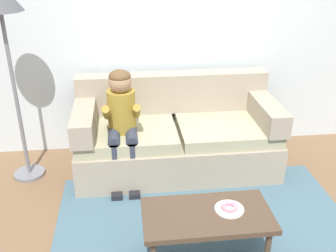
# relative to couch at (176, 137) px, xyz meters

# --- Properties ---
(ground) EXTENTS (10.00, 10.00, 0.00)m
(ground) POSITION_rel_couch_xyz_m (0.11, -0.84, -0.34)
(ground) COLOR brown
(wall_back) EXTENTS (8.00, 0.10, 2.80)m
(wall_back) POSITION_rel_couch_xyz_m (0.11, 0.56, 1.06)
(wall_back) COLOR silver
(wall_back) RESTS_ON ground
(area_rug) EXTENTS (2.44, 1.83, 0.01)m
(area_rug) POSITION_rel_couch_xyz_m (0.11, -1.09, -0.33)
(area_rug) COLOR #476675
(area_rug) RESTS_ON ground
(couch) EXTENTS (1.97, 0.90, 0.91)m
(couch) POSITION_rel_couch_xyz_m (0.00, 0.00, 0.00)
(couch) COLOR tan
(couch) RESTS_ON ground
(coffee_table) EXTENTS (0.92, 0.48, 0.40)m
(coffee_table) POSITION_rel_couch_xyz_m (0.05, -1.32, 0.01)
(coffee_table) COLOR #4C3828
(coffee_table) RESTS_ON ground
(person_child) EXTENTS (0.34, 0.58, 1.10)m
(person_child) POSITION_rel_couch_xyz_m (-0.53, -0.20, 0.33)
(person_child) COLOR olive
(person_child) RESTS_ON ground
(plate) EXTENTS (0.21, 0.21, 0.01)m
(plate) POSITION_rel_couch_xyz_m (0.21, -1.31, 0.07)
(plate) COLOR white
(plate) RESTS_ON coffee_table
(donut) EXTENTS (0.14, 0.14, 0.04)m
(donut) POSITION_rel_couch_xyz_m (0.21, -1.31, 0.09)
(donut) COLOR pink
(donut) RESTS_ON plate
(toy_controller) EXTENTS (0.23, 0.09, 0.05)m
(toy_controller) POSITION_rel_couch_xyz_m (0.45, -0.81, -0.31)
(toy_controller) COLOR #339E56
(toy_controller) RESTS_ON ground
(floor_lamp) EXTENTS (0.39, 0.39, 1.87)m
(floor_lamp) POSITION_rel_couch_xyz_m (-1.49, -0.01, 1.25)
(floor_lamp) COLOR slate
(floor_lamp) RESTS_ON ground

